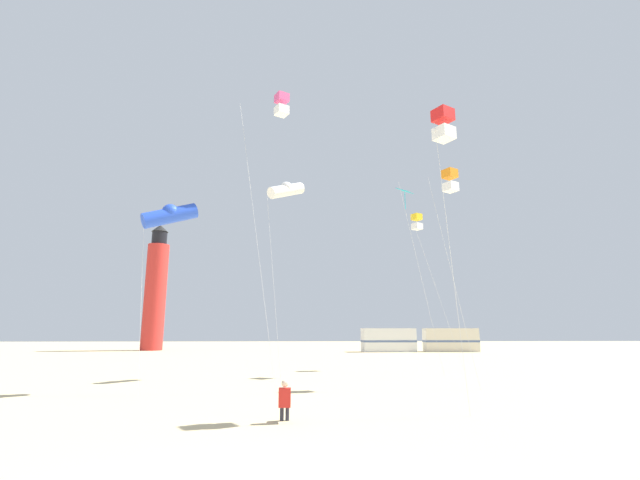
{
  "coord_description": "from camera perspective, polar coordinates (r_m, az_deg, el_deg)",
  "views": [
    {
      "loc": [
        1.17,
        -6.5,
        2.52
      ],
      "look_at": [
        1.88,
        10.62,
        6.07
      ],
      "focal_mm": 24.65,
      "sensor_mm": 36.0,
      "label": 1
    }
  ],
  "objects": [
    {
      "name": "kite_flyer_standing",
      "position": [
        13.23,
        -4.61,
        -19.95
      ],
      "size": [
        0.34,
        0.51,
        1.16
      ],
      "rotation": [
        0.0,
        0.0,
        3.16
      ],
      "color": "red",
      "rests_on": "ground"
    },
    {
      "name": "kite_box_rainbow",
      "position": [
        23.7,
        -5.02,
        17.03
      ],
      "size": [
        2.54,
        2.54,
        14.51
      ],
      "color": "silver",
      "rests_on": "ground"
    },
    {
      "name": "kite_box_orange",
      "position": [
        23.34,
        16.54,
        7.37
      ],
      "size": [
        1.64,
        1.64,
        10.54
      ],
      "color": "silver",
      "rests_on": "ground"
    },
    {
      "name": "kite_tube_white",
      "position": [
        26.43,
        -4.41,
        6.51
      ],
      "size": [
        2.35,
        2.25,
        11.46
      ],
      "color": "silver",
      "rests_on": "ground"
    },
    {
      "name": "kite_box_scarlet",
      "position": [
        16.59,
        15.73,
        14.16
      ],
      "size": [
        0.82,
        0.82,
        10.22
      ],
      "color": "silver",
      "rests_on": "ground"
    },
    {
      "name": "kite_box_gold",
      "position": [
        32.42,
        12.47,
        2.29
      ],
      "size": [
        3.47,
        2.8,
        10.79
      ],
      "color": "silver",
      "rests_on": "ground"
    },
    {
      "name": "kite_diamond_cyan",
      "position": [
        28.28,
        11.1,
        5.31
      ],
      "size": [
        2.45,
        2.29,
        11.41
      ],
      "color": "silver",
      "rests_on": "ground"
    },
    {
      "name": "kite_tube_blue",
      "position": [
        21.07,
        -18.89,
        3.11
      ],
      "size": [
        2.54,
        2.21,
        8.37
      ],
      "color": "silver",
      "rests_on": "ground"
    },
    {
      "name": "lighthouse_distant",
      "position": [
        62.97,
        -20.57,
        -6.1
      ],
      "size": [
        2.8,
        2.8,
        16.8
      ],
      "color": "red",
      "rests_on": "ground"
    },
    {
      "name": "rv_van_white",
      "position": [
        55.51,
        8.87,
        -12.71
      ],
      "size": [
        6.59,
        2.79,
        2.8
      ],
      "rotation": [
        0.0,
        0.0,
        0.07
      ],
      "color": "white",
      "rests_on": "ground"
    },
    {
      "name": "rv_van_cream",
      "position": [
        57.5,
        16.58,
        -12.34
      ],
      "size": [
        6.56,
        2.68,
        2.8
      ],
      "rotation": [
        0.0,
        0.0,
        -0.05
      ],
      "color": "beige",
      "rests_on": "ground"
    }
  ]
}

